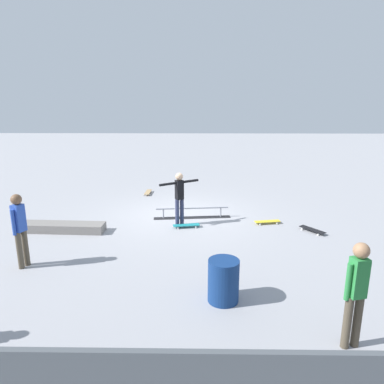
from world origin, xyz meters
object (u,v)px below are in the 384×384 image
Objects in this scene: bystander_blue_shirt at (20,227)px; loose_skateboard_black at (312,230)px; loose_skateboard_natural at (148,192)px; skateboard_main at (186,225)px; skate_ledge at (62,227)px; bystander_green_shirt at (356,290)px; grind_rail at (192,213)px; trash_bin at (223,281)px; skater_main at (179,195)px; loose_skateboard_yellow at (267,222)px.

loose_skateboard_black is (-7.33, -2.32, -0.90)m from bystander_blue_shirt.
skateboard_main is at bearing -155.05° from loose_skateboard_natural.
skate_ledge is 8.04m from bystander_green_shirt.
bystander_green_shirt is (-2.71, 5.26, 0.91)m from skateboard_main.
grind_rail reaches higher than skate_ledge.
skate_ledge is 2.99× the size of trash_bin.
skater_main is 6.21m from bystander_green_shirt.
skater_main is 1.99× the size of loose_skateboard_yellow.
skate_ledge is (3.79, 1.30, -0.03)m from grind_rail.
grind_rail is at bearing 29.07° from skater_main.
grind_rail is at bearing -80.83° from bystander_green_shirt.
grind_rail is at bearing -146.70° from loose_skateboard_natural.
loose_skateboard_natural is at bearing -114.24° from skate_ledge.
bystander_green_shirt is at bearing 145.92° from trash_bin.
skateboard_main is at bearing -78.29° from trash_bin.
bystander_green_shirt is at bearing -94.38° from skater_main.
bystander_green_shirt is at bearing 142.41° from skate_ledge.
skateboard_main is at bearing -75.97° from bystander_green_shirt.
loose_skateboard_black is (-1.17, 0.69, 0.00)m from loose_skateboard_yellow.
bystander_green_shirt is 1.00× the size of bystander_blue_shirt.
skater_main is at bearing -76.13° from trash_bin.
trash_bin is at bearing 93.13° from bystander_blue_shirt.
loose_skateboard_black is at bearing 164.83° from skateboard_main.
loose_skateboard_black is (-3.89, 0.54, -0.88)m from skater_main.
grind_rail is 2.41m from loose_skateboard_yellow.
skater_main is at bearing -75.17° from bystander_green_shirt.
skater_main is 0.94× the size of bystander_green_shirt.
skate_ledge reaches higher than loose_skateboard_black.
trash_bin is (-4.48, 1.35, -0.56)m from bystander_blue_shirt.
loose_skateboard_natural and loose_skateboard_yellow have the same top height.
skateboard_main is (-3.63, -0.38, -0.05)m from skate_ledge.
loose_skateboard_black is at bearing 139.18° from loose_skateboard_yellow.
bystander_green_shirt is 5.12m from loose_skateboard_black.
bystander_green_shirt is (-6.34, 4.88, 0.85)m from skate_ledge.
loose_skateboard_yellow is at bearing 178.25° from skateboard_main.
skateboard_main and loose_skateboard_natural have the same top height.
skater_main is 1.99× the size of skateboard_main.
skate_ledge is 7.31m from loose_skateboard_black.
skateboard_main is 0.99× the size of trash_bin.
trash_bin is at bearing -108.55° from skater_main.
grind_rail reaches higher than loose_skateboard_black.
skate_ledge is 1.44× the size of bystander_blue_shirt.
skater_main reaches higher than loose_skateboard_black.
skate_ledge is at bearing 53.65° from loose_skateboard_black.
skater_main is (-3.42, -0.60, 0.82)m from skate_ledge.
skater_main reaches higher than skateboard_main.
bystander_green_shirt is 2.34m from trash_bin.
bystander_blue_shirt is at bearing 25.47° from skateboard_main.
loose_skateboard_yellow is at bearing -111.07° from trash_bin.
loose_skateboard_yellow is at bearing -128.61° from loose_skateboard_natural.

